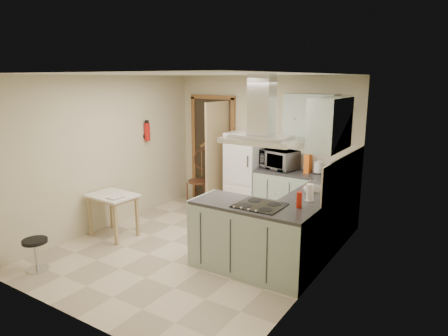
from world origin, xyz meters
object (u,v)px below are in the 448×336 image
Objects in this scene: bentwood_chair at (200,181)px; stool at (36,254)px; peninsula at (252,238)px; microwave at (279,160)px; fridge at (245,173)px; extractor_hood at (261,141)px; drop_leaf_table at (114,215)px.

bentwood_chair is 2.39× the size of stool.
peninsula is 2.56× the size of microwave.
fridge is 1.49× the size of bentwood_chair.
extractor_hood reaches higher than stool.
drop_leaf_table is 1.97m from bentwood_chair.
extractor_hood is 3.12m from bentwood_chair.
stool is at bearing -102.67° from microwave.
stool is (-0.24, -3.28, -0.29)m from bentwood_chair.
stool is at bearing -108.42° from fridge.
bentwood_chair is 3.31m from stool.
microwave is at bearing 108.51° from extractor_hood.
peninsula is at bearing 31.96° from stool.
microwave is (0.65, 0.04, 0.32)m from fridge.
bentwood_chair is 1.67m from microwave.
peninsula is 1.72× the size of extractor_hood.
fridge is at bearing 121.74° from peninsula.
fridge is 2.35m from peninsula.
drop_leaf_table is at bearing -109.71° from bentwood_chair.
drop_leaf_table is (-2.40, -0.14, -0.11)m from peninsula.
peninsula reaches higher than drop_leaf_table.
bentwood_chair is at bearing 85.80° from stool.
drop_leaf_table is 0.72× the size of bentwood_chair.
stool is at bearing -149.09° from extractor_hood.
extractor_hood reaches higher than microwave.
stool is 4.03m from microwave.
peninsula is 3.68× the size of stool.
extractor_hood is 3.26m from stool.
peninsula is at bearing 5.83° from drop_leaf_table.
peninsula is 2.81m from stool.
bentwood_chair is at bearing -168.87° from fridge.
drop_leaf_table is 1.20× the size of microwave.
extractor_hood is (1.32, -1.98, 0.97)m from fridge.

